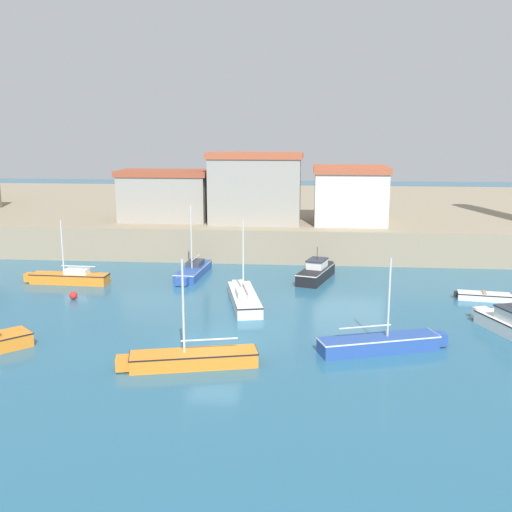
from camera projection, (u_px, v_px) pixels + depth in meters
The scene contains 13 objects.
ground_plane at pixel (214, 345), 29.80m from camera, with size 200.00×200.00×0.00m, color #28607F.
quay_seawall at pixel (268, 213), 66.93m from camera, with size 120.00×40.00×2.71m, color gray.
sailboat_orange_1 at pixel (69, 277), 41.68m from camera, with size 6.03×1.46×4.45m.
sailboat_orange_2 at pixel (191, 358), 27.02m from camera, with size 6.41×2.70×4.98m.
sailboat_blue_3 at pixel (193, 270), 43.90m from camera, with size 1.89×6.14×5.24m.
sailboat_white_4 at pixel (244, 297), 36.70m from camera, with size 2.85×7.03×5.19m.
sailboat_blue_5 at pixel (381, 343), 28.92m from camera, with size 6.48×3.13×4.59m.
dinghy_white_6 at pixel (486, 296), 37.68m from camera, with size 3.91×1.58×0.52m.
motorboat_black_7 at pixel (317, 272), 42.83m from camera, with size 2.89×5.66×2.36m.
mooring_buoy at pixel (73, 295), 37.81m from camera, with size 0.50×0.50×0.50m, color red.
harbor_shed_near_wharf at pixel (350, 194), 50.90m from camera, with size 6.22×6.28×4.80m.
harbor_shed_mid_row at pixel (165, 195), 52.14m from camera, with size 7.87×4.28×4.40m.
harbor_shed_far_end at pixel (255, 188), 50.52m from camera, with size 7.97×4.28×5.96m.
Camera 1 is at (4.64, -27.94, 10.49)m, focal length 42.00 mm.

